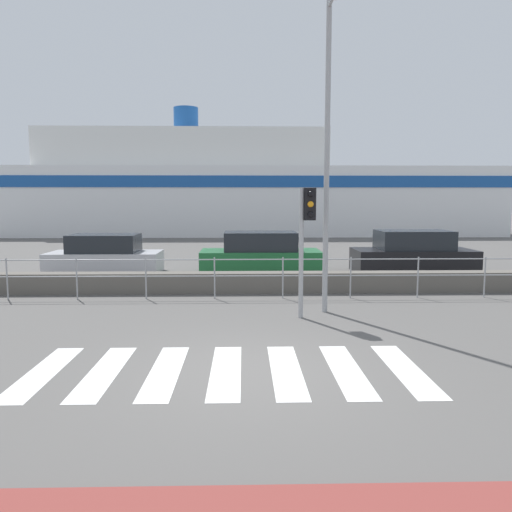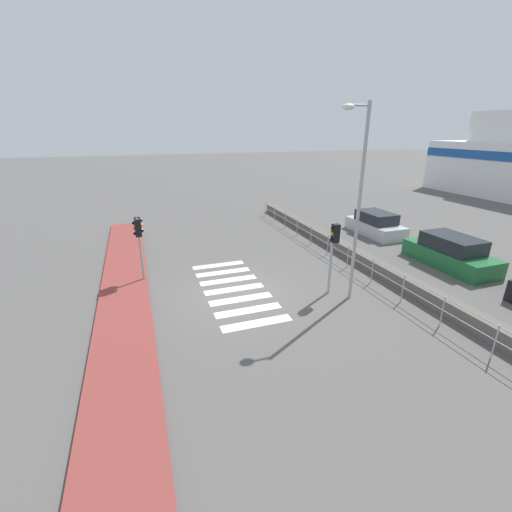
{
  "view_description": "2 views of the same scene",
  "coord_description": "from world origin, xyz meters",
  "px_view_note": "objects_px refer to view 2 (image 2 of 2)",
  "views": [
    {
      "loc": [
        -0.13,
        -7.2,
        2.53
      ],
      "look_at": [
        0.1,
        2.0,
        1.5
      ],
      "focal_mm": 35.0,
      "sensor_mm": 36.0,
      "label": 1
    },
    {
      "loc": [
        11.46,
        -3.23,
        5.97
      ],
      "look_at": [
        -0.64,
        1.0,
        1.2
      ],
      "focal_mm": 24.0,
      "sensor_mm": 36.0,
      "label": 2
    }
  ],
  "objects_px": {
    "traffic_light_far": "(333,243)",
    "parked_car_silver": "(375,225)",
    "traffic_light_near": "(139,232)",
    "streetlamp": "(357,187)",
    "parked_car_green": "(450,253)"
  },
  "relations": [
    {
      "from": "traffic_light_far",
      "to": "parked_car_silver",
      "type": "height_order",
      "value": "traffic_light_far"
    },
    {
      "from": "traffic_light_far",
      "to": "parked_car_silver",
      "type": "bearing_deg",
      "value": 132.33
    },
    {
      "from": "traffic_light_near",
      "to": "traffic_light_far",
      "type": "distance_m",
      "value": 7.58
    },
    {
      "from": "parked_car_silver",
      "to": "streetlamp",
      "type": "bearing_deg",
      "value": -43.67
    },
    {
      "from": "streetlamp",
      "to": "parked_car_green",
      "type": "height_order",
      "value": "streetlamp"
    },
    {
      "from": "traffic_light_near",
      "to": "streetlamp",
      "type": "relative_size",
      "value": 0.39
    },
    {
      "from": "parked_car_silver",
      "to": "parked_car_green",
      "type": "xyz_separation_m",
      "value": [
        5.4,
        0.0,
        0.03
      ]
    },
    {
      "from": "streetlamp",
      "to": "parked_car_green",
      "type": "distance_m",
      "value": 7.38
    },
    {
      "from": "traffic_light_far",
      "to": "streetlamp",
      "type": "bearing_deg",
      "value": 38.26
    },
    {
      "from": "streetlamp",
      "to": "parked_car_green",
      "type": "bearing_deg",
      "value": 101.17
    },
    {
      "from": "traffic_light_far",
      "to": "streetlamp",
      "type": "height_order",
      "value": "streetlamp"
    },
    {
      "from": "traffic_light_far",
      "to": "streetlamp",
      "type": "xyz_separation_m",
      "value": [
        0.51,
        0.4,
        2.09
      ]
    },
    {
      "from": "traffic_light_far",
      "to": "parked_car_green",
      "type": "xyz_separation_m",
      "value": [
        -0.75,
        6.75,
        -1.44
      ]
    },
    {
      "from": "traffic_light_far",
      "to": "parked_car_silver",
      "type": "distance_m",
      "value": 9.25
    },
    {
      "from": "traffic_light_far",
      "to": "streetlamp",
      "type": "relative_size",
      "value": 0.41
    }
  ]
}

